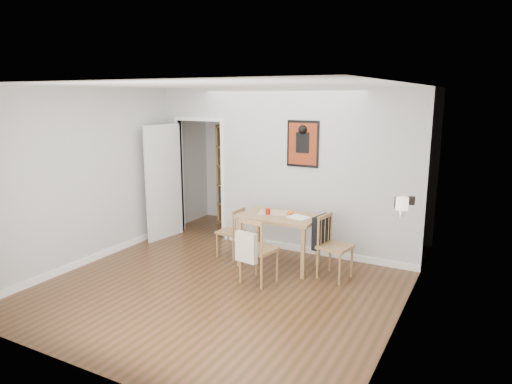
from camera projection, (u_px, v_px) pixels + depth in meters
The scene contains 15 objects.
ground at pixel (238, 276), 6.41m from camera, with size 5.20×5.20×0.00m, color #59321D.
room_shell at pixel (285, 171), 7.25m from camera, with size 5.20×5.20×5.20m.
dining_table at pixel (279, 221), 6.66m from camera, with size 1.13×0.72×0.77m.
chair_left at pixel (231, 232), 7.09m from camera, with size 0.42×0.42×0.79m.
chair_right at pixel (334, 246), 6.24m from camera, with size 0.57×0.52×0.89m.
chair_front at pixel (258, 250), 6.08m from camera, with size 0.53×0.58×0.91m.
bookshelf at pixel (239, 176), 8.75m from camera, with size 0.82×0.33×1.94m.
fireplace at pixel (402, 253), 5.50m from camera, with size 0.45×1.25×1.16m.
red_glass at pixel (268, 212), 6.66m from camera, with size 0.07×0.07×0.09m, color maroon.
orange_fruit at pixel (291, 212), 6.67m from camera, with size 0.07×0.07×0.07m, color orange.
placemat at pixel (273, 213), 6.78m from camera, with size 0.42×0.31×0.00m, color beige.
notebook at pixel (299, 217), 6.50m from camera, with size 0.29×0.21×0.01m, color white.
mantel_lamp at pixel (402, 205), 5.05m from camera, with size 0.14×0.14×0.22m.
ceramic_jar_a at pixel (399, 202), 5.47m from camera, with size 0.11×0.11×0.13m, color black.
ceramic_jar_b at pixel (412, 200), 5.63m from camera, with size 0.08×0.08×0.10m, color black.
Camera 1 is at (3.05, -5.20, 2.49)m, focal length 32.00 mm.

